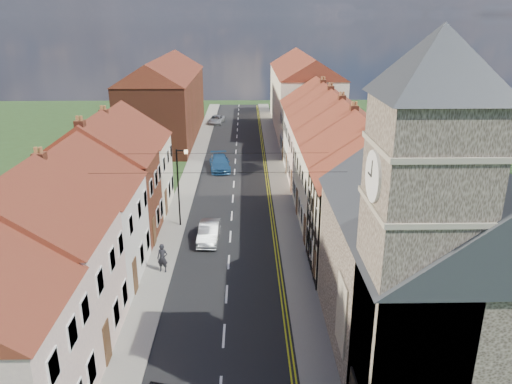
# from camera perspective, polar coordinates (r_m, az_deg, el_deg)

# --- Properties ---
(road) EXTENTS (7.00, 90.00, 0.02)m
(road) POSITION_cam_1_polar(r_m,az_deg,el_deg) (47.95, -2.55, 0.89)
(road) COLOR black
(road) RESTS_ON ground
(pavement_left) EXTENTS (1.80, 90.00, 0.12)m
(pavement_left) POSITION_cam_1_polar(r_m,az_deg,el_deg) (48.25, -7.79, 0.90)
(pavement_left) COLOR gray
(pavement_left) RESTS_ON ground
(pavement_right) EXTENTS (1.80, 90.00, 0.12)m
(pavement_right) POSITION_cam_1_polar(r_m,az_deg,el_deg) (48.03, 2.70, 0.98)
(pavement_right) COLOR gray
(pavement_right) RESTS_ON ground
(church) EXTENTS (11.25, 14.25, 15.20)m
(church) POSITION_cam_1_polar(r_m,az_deg,el_deg) (22.54, 20.34, -6.65)
(church) COLOR #322A23
(church) RESTS_ON ground
(cottage_r_tudor) EXTENTS (8.30, 5.20, 9.00)m
(cottage_r_tudor) POSITION_cam_1_polar(r_m,az_deg,el_deg) (31.21, 13.89, -1.46)
(cottage_r_tudor) COLOR white
(cottage_r_tudor) RESTS_ON ground
(cottage_r_white_near) EXTENTS (8.30, 6.00, 9.00)m
(cottage_r_white_near) POSITION_cam_1_polar(r_m,az_deg,el_deg) (36.16, 11.83, 1.62)
(cottage_r_white_near) COLOR white
(cottage_r_white_near) RESTS_ON ground
(cottage_r_cream_mid) EXTENTS (8.30, 5.20, 9.00)m
(cottage_r_cream_mid) POSITION_cam_1_polar(r_m,az_deg,el_deg) (41.21, 10.23, 3.95)
(cottage_r_cream_mid) COLOR white
(cottage_r_cream_mid) RESTS_ON ground
(cottage_r_pink) EXTENTS (8.30, 6.00, 9.00)m
(cottage_r_pink) POSITION_cam_1_polar(r_m,az_deg,el_deg) (46.34, 8.96, 5.75)
(cottage_r_pink) COLOR #CEAAA3
(cottage_r_pink) RESTS_ON ground
(cottage_r_white_far) EXTENTS (8.30, 5.20, 9.00)m
(cottage_r_white_far) POSITION_cam_1_polar(r_m,az_deg,el_deg) (51.53, 7.95, 7.20)
(cottage_r_white_far) COLOR silver
(cottage_r_white_far) RESTS_ON ground
(cottage_r_cream_far) EXTENTS (8.30, 6.00, 9.00)m
(cottage_r_cream_far) POSITION_cam_1_polar(r_m,az_deg,el_deg) (56.76, 7.12, 8.38)
(cottage_r_cream_far) COLOR white
(cottage_r_cream_far) RESTS_ON ground
(cottage_l_cream) EXTENTS (8.30, 6.30, 9.10)m
(cottage_l_cream) POSITION_cam_1_polar(r_m,az_deg,el_deg) (25.82, -25.24, -7.28)
(cottage_l_cream) COLOR #CEAAA3
(cottage_l_cream) RESTS_ON ground
(cottage_l_white) EXTENTS (8.30, 6.90, 8.80)m
(cottage_l_white) POSITION_cam_1_polar(r_m,az_deg,el_deg) (31.29, -20.70, -2.33)
(cottage_l_white) COLOR silver
(cottage_l_white) RESTS_ON ground
(cottage_l_brick_mid) EXTENTS (8.30, 5.70, 9.10)m
(cottage_l_brick_mid) POSITION_cam_1_polar(r_m,az_deg,el_deg) (36.70, -17.75, 1.44)
(cottage_l_brick_mid) COLOR brown
(cottage_l_brick_mid) RESTS_ON ground
(cottage_l_pink) EXTENTS (8.30, 6.30, 8.80)m
(cottage_l_pink) POSITION_cam_1_polar(r_m,az_deg,el_deg) (42.09, -15.61, 3.71)
(cottage_l_pink) COLOR white
(cottage_l_pink) RESTS_ON ground
(block_right_far) EXTENTS (8.30, 24.20, 10.50)m
(block_right_far) POSITION_cam_1_polar(r_m,az_deg,el_deg) (71.59, 5.43, 11.42)
(block_right_far) COLOR white
(block_right_far) RESTS_ON ground
(block_left_far) EXTENTS (8.30, 24.20, 10.50)m
(block_left_far) POSITION_cam_1_polar(r_m,az_deg,el_deg) (67.01, -10.37, 10.63)
(block_left_far) COLOR brown
(block_left_far) RESTS_ON ground
(lamppost) EXTENTS (0.88, 0.15, 6.00)m
(lamppost) POSITION_cam_1_polar(r_m,az_deg,el_deg) (37.67, -8.76, 1.05)
(lamppost) COLOR black
(lamppost) RESTS_ON pavement_left
(car_mid) EXTENTS (1.55, 4.06, 1.32)m
(car_mid) POSITION_cam_1_polar(r_m,az_deg,el_deg) (36.03, -5.39, -4.60)
(car_mid) COLOR #989B9F
(car_mid) RESTS_ON ground
(car_far) EXTENTS (2.57, 5.19, 1.45)m
(car_far) POSITION_cam_1_polar(r_m,az_deg,el_deg) (52.48, -4.16, 3.34)
(car_far) COLOR navy
(car_far) RESTS_ON ground
(car_distant) EXTENTS (2.61, 4.62, 1.22)m
(car_distant) POSITION_cam_1_polar(r_m,az_deg,el_deg) (75.42, -4.56, 8.25)
(car_distant) COLOR #ADB1B5
(car_distant) RESTS_ON ground
(pedestrian_left) EXTENTS (0.74, 0.56, 1.86)m
(pedestrian_left) POSITION_cam_1_polar(r_m,az_deg,el_deg) (31.92, -10.64, -7.44)
(pedestrian_left) COLOR black
(pedestrian_left) RESTS_ON pavement_left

